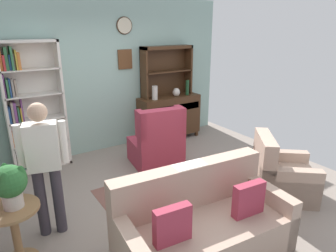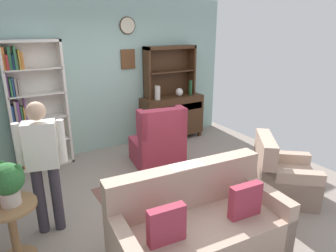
% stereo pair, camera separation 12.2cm
% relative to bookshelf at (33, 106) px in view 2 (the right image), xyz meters
% --- Properties ---
extents(ground_plane, '(5.40, 4.60, 0.02)m').
position_rel_bookshelf_xyz_m(ground_plane, '(1.41, -1.95, -1.07)').
color(ground_plane, gray).
extents(wall_back, '(5.00, 0.09, 2.80)m').
position_rel_bookshelf_xyz_m(wall_back, '(1.42, 0.18, 0.34)').
color(wall_back, '#93B7AD').
rests_on(wall_back, ground_plane).
extents(area_rug, '(2.29, 1.98, 0.01)m').
position_rel_bookshelf_xyz_m(area_rug, '(1.61, -2.25, -1.06)').
color(area_rug, brown).
rests_on(area_rug, ground_plane).
extents(bookshelf, '(0.90, 0.30, 2.10)m').
position_rel_bookshelf_xyz_m(bookshelf, '(0.00, 0.00, 0.00)').
color(bookshelf, silver).
rests_on(bookshelf, ground_plane).
extents(sideboard, '(1.30, 0.45, 0.92)m').
position_rel_bookshelf_xyz_m(sideboard, '(2.63, -0.09, -0.56)').
color(sideboard, '#422816').
rests_on(sideboard, ground_plane).
extents(sideboard_hutch, '(1.10, 0.26, 1.00)m').
position_rel_bookshelf_xyz_m(sideboard_hutch, '(2.63, 0.02, 0.49)').
color(sideboard_hutch, '#422816').
rests_on(sideboard_hutch, sideboard).
extents(vase_tall, '(0.11, 0.11, 0.27)m').
position_rel_bookshelf_xyz_m(vase_tall, '(2.24, -0.17, -0.01)').
color(vase_tall, beige).
rests_on(vase_tall, sideboard).
extents(vase_round, '(0.15, 0.15, 0.17)m').
position_rel_bookshelf_xyz_m(vase_round, '(2.76, -0.15, -0.06)').
color(vase_round, beige).
rests_on(vase_round, sideboard).
extents(bottle_wine, '(0.07, 0.07, 0.31)m').
position_rel_bookshelf_xyz_m(bottle_wine, '(3.02, -0.18, 0.01)').
color(bottle_wine, '#194223').
rests_on(bottle_wine, sideboard).
extents(couch_floral, '(1.87, 1.01, 0.90)m').
position_rel_bookshelf_xyz_m(couch_floral, '(1.05, -3.11, -0.75)').
color(couch_floral, tan).
rests_on(couch_floral, ground_plane).
extents(armchair_floral, '(1.08, 1.07, 0.88)m').
position_rel_bookshelf_xyz_m(armchair_floral, '(2.70, -2.83, -0.78)').
color(armchair_floral, tan).
rests_on(armchair_floral, ground_plane).
extents(wingback_chair, '(0.89, 0.91, 1.05)m').
position_rel_bookshelf_xyz_m(wingback_chair, '(1.74, -1.06, -0.68)').
color(wingback_chair, '#A33347').
rests_on(wingback_chair, ground_plane).
extents(plant_stand, '(0.52, 0.52, 0.65)m').
position_rel_bookshelf_xyz_m(plant_stand, '(-0.60, -2.23, -0.67)').
color(plant_stand, '#997047').
rests_on(plant_stand, ground_plane).
extents(potted_plant_large, '(0.31, 0.31, 0.43)m').
position_rel_bookshelf_xyz_m(potted_plant_large, '(-0.57, -2.23, -0.16)').
color(potted_plant_large, beige).
rests_on(potted_plant_large, plant_stand).
extents(person_reading, '(0.52, 0.28, 1.56)m').
position_rel_bookshelf_xyz_m(person_reading, '(-0.20, -1.91, -0.16)').
color(person_reading, '#38333D').
rests_on(person_reading, ground_plane).
extents(coffee_table, '(0.80, 0.50, 0.42)m').
position_rel_bookshelf_xyz_m(coffee_table, '(1.03, -2.40, -0.71)').
color(coffee_table, '#422816').
rests_on(coffee_table, ground_plane).
extents(book_stack, '(0.20, 0.13, 0.08)m').
position_rel_bookshelf_xyz_m(book_stack, '(1.15, -2.49, -0.61)').
color(book_stack, gold).
rests_on(book_stack, coffee_table).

